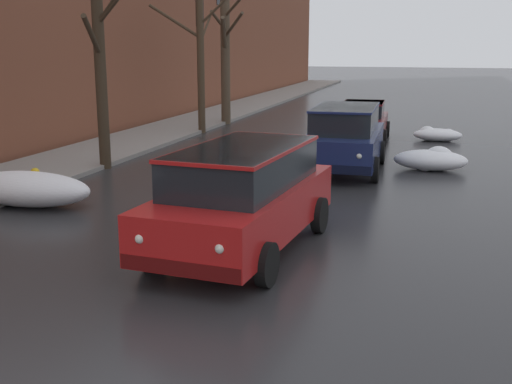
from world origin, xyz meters
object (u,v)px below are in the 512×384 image
object	(u,v)px
suv_red_approaching_near_lane	(243,194)
sedan_maroon_parked_kerbside_mid	(363,120)
bare_tree_second_along_sidewalk	(100,53)
bare_tree_far_down_block	(226,46)
bare_tree_mid_block	(200,55)
suv_darkblue_parked_kerbside_close	(345,136)
fire_hydrant	(36,183)

from	to	relation	value
suv_red_approaching_near_lane	sedan_maroon_parked_kerbside_mid	bearing A→B (deg)	88.04
bare_tree_second_along_sidewalk	sedan_maroon_parked_kerbside_mid	world-z (taller)	bare_tree_second_along_sidewalk
bare_tree_second_along_sidewalk	bare_tree_far_down_block	distance (m)	10.87
bare_tree_mid_block	sedan_maroon_parked_kerbside_mid	xyz separation A→B (m)	(6.53, -0.27, -2.34)
sedan_maroon_parked_kerbside_mid	suv_red_approaching_near_lane	bearing A→B (deg)	-91.96
bare_tree_far_down_block	sedan_maroon_parked_kerbside_mid	world-z (taller)	bare_tree_far_down_block
bare_tree_far_down_block	sedan_maroon_parked_kerbside_mid	xyz separation A→B (m)	(6.45, -3.21, -2.67)
suv_darkblue_parked_kerbside_close	sedan_maroon_parked_kerbside_mid	distance (m)	6.04
suv_red_approaching_near_lane	sedan_maroon_parked_kerbside_mid	world-z (taller)	suv_red_approaching_near_lane
suv_red_approaching_near_lane	fire_hydrant	size ratio (longest dim) A/B	6.98
sedan_maroon_parked_kerbside_mid	fire_hydrant	world-z (taller)	sedan_maroon_parked_kerbside_mid
suv_red_approaching_near_lane	fire_hydrant	distance (m)	6.28
suv_red_approaching_near_lane	bare_tree_far_down_block	bearing A→B (deg)	109.59
bare_tree_far_down_block	suv_red_approaching_near_lane	size ratio (longest dim) A/B	1.32
bare_tree_second_along_sidewalk	suv_darkblue_parked_kerbside_close	bearing A→B (deg)	13.80
bare_tree_mid_block	bare_tree_far_down_block	distance (m)	2.96
bare_tree_second_along_sidewalk	bare_tree_far_down_block	xyz separation A→B (m)	(-0.01, 10.87, 0.15)
suv_darkblue_parked_kerbside_close	fire_hydrant	size ratio (longest dim) A/B	6.46
suv_darkblue_parked_kerbside_close	bare_tree_mid_block	bearing A→B (deg)	136.91
bare_tree_far_down_block	fire_hydrant	bearing A→B (deg)	-89.24
suv_red_approaching_near_lane	suv_darkblue_parked_kerbside_close	xyz separation A→B (m)	(0.66, 7.58, -0.00)
suv_red_approaching_near_lane	fire_hydrant	world-z (taller)	suv_red_approaching_near_lane
suv_red_approaching_near_lane	sedan_maroon_parked_kerbside_mid	xyz separation A→B (m)	(0.46, 13.61, -0.24)
sedan_maroon_parked_kerbside_mid	bare_tree_far_down_block	bearing A→B (deg)	153.55
fire_hydrant	suv_red_approaching_near_lane	bearing A→B (deg)	-21.93
bare_tree_mid_block	sedan_maroon_parked_kerbside_mid	distance (m)	6.95
bare_tree_far_down_block	suv_darkblue_parked_kerbside_close	bearing A→B (deg)	-54.27
suv_red_approaching_near_lane	sedan_maroon_parked_kerbside_mid	size ratio (longest dim) A/B	1.20
bare_tree_far_down_block	bare_tree_second_along_sidewalk	bearing A→B (deg)	-89.94
bare_tree_second_along_sidewalk	sedan_maroon_parked_kerbside_mid	xyz separation A→B (m)	(6.44, 7.66, -2.51)
suv_darkblue_parked_kerbside_close	fire_hydrant	distance (m)	8.34
bare_tree_mid_block	suv_red_approaching_near_lane	size ratio (longest dim) A/B	1.17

